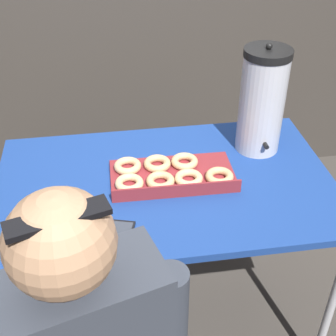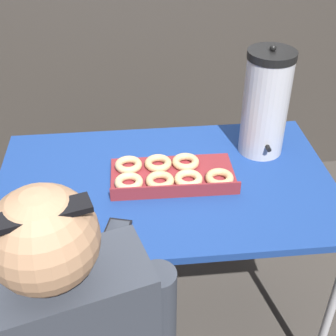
{
  "view_description": "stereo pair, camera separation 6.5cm",
  "coord_description": "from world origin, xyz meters",
  "views": [
    {
      "loc": [
        -0.2,
        -1.35,
        1.81
      ],
      "look_at": [
        0.01,
        0.0,
        0.84
      ],
      "focal_mm": 50.0,
      "sensor_mm": 36.0,
      "label": 1
    },
    {
      "loc": [
        -0.13,
        -1.36,
        1.81
      ],
      "look_at": [
        0.01,
        0.0,
        0.84
      ],
      "focal_mm": 50.0,
      "sensor_mm": 36.0,
      "label": 2
    }
  ],
  "objects": [
    {
      "name": "cell_phone",
      "position": [
        -0.19,
        -0.27,
        0.78
      ],
      "size": [
        0.11,
        0.15,
        0.01
      ],
      "rotation": [
        0.0,
        0.0,
        -0.28
      ],
      "color": "black",
      "rests_on": "folding_table"
    },
    {
      "name": "ground_plane",
      "position": [
        0.0,
        0.0,
        0.0
      ],
      "size": [
        12.0,
        12.0,
        0.0
      ],
      "primitive_type": "plane",
      "color": "#3D3833"
    },
    {
      "name": "folding_table",
      "position": [
        0.0,
        0.0,
        0.72
      ],
      "size": [
        1.23,
        0.77,
        0.78
      ],
      "color": "navy",
      "rests_on": "ground"
    },
    {
      "name": "coffee_urn",
      "position": [
        0.4,
        0.17,
        0.98
      ],
      "size": [
        0.18,
        0.2,
        0.44
      ],
      "color": "#B7B7BC",
      "rests_on": "folding_table"
    },
    {
      "name": "donut_box",
      "position": [
        0.02,
        0.01,
        0.8
      ],
      "size": [
        0.46,
        0.25,
        0.05
      ],
      "rotation": [
        0.0,
        0.0,
        -0.02
      ],
      "color": "maroon",
      "rests_on": "folding_table"
    }
  ]
}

